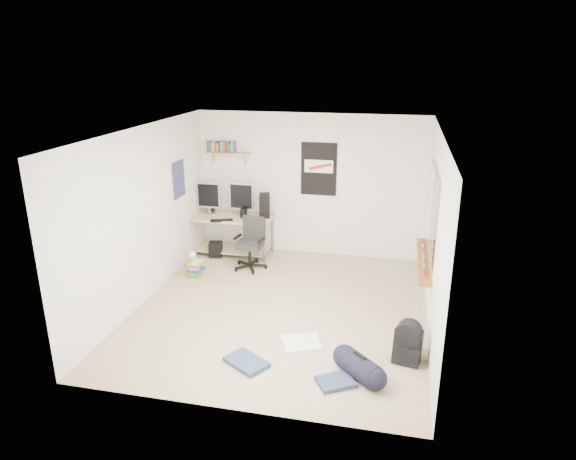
% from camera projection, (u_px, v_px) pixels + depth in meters
% --- Properties ---
extents(floor, '(4.00, 4.50, 0.01)m').
position_uv_depth(floor, '(281.00, 309.00, 7.30)').
color(floor, gray).
rests_on(floor, ground).
extents(ceiling, '(4.00, 4.50, 0.01)m').
position_uv_depth(ceiling, '(280.00, 131.00, 6.48)').
color(ceiling, white).
rests_on(ceiling, ground).
extents(back_wall, '(4.00, 0.01, 2.50)m').
position_uv_depth(back_wall, '(310.00, 185.00, 8.97)').
color(back_wall, silver).
rests_on(back_wall, ground).
extents(left_wall, '(0.01, 4.50, 2.50)m').
position_uv_depth(left_wall, '(144.00, 215.00, 7.30)').
color(left_wall, silver).
rests_on(left_wall, ground).
extents(right_wall, '(0.01, 4.50, 2.50)m').
position_uv_depth(right_wall, '(435.00, 236.00, 6.48)').
color(right_wall, silver).
rests_on(right_wall, ground).
extents(desk, '(1.60, 0.79, 0.71)m').
position_uv_depth(desk, '(229.00, 235.00, 9.17)').
color(desk, tan).
rests_on(desk, floor).
extents(monitor_left, '(0.42, 0.11, 0.46)m').
position_uv_depth(monitor_left, '(209.00, 202.00, 9.10)').
color(monitor_left, '#97979B').
rests_on(monitor_left, desk).
extents(monitor_right, '(0.44, 0.13, 0.48)m').
position_uv_depth(monitor_right, '(242.00, 203.00, 8.98)').
color(monitor_right, '#ABACB1').
rests_on(monitor_right, desk).
extents(pc_tower, '(0.26, 0.40, 0.39)m').
position_uv_depth(pc_tower, '(265.00, 206.00, 9.01)').
color(pc_tower, black).
rests_on(pc_tower, desk).
extents(keyboard, '(0.41, 0.27, 0.02)m').
position_uv_depth(keyboard, '(222.00, 220.00, 8.80)').
color(keyboard, black).
rests_on(keyboard, desk).
extents(speaker_left, '(0.11, 0.11, 0.18)m').
position_uv_depth(speaker_left, '(212.00, 208.00, 9.25)').
color(speaker_left, black).
rests_on(speaker_left, desk).
extents(speaker_right, '(0.11, 0.11, 0.18)m').
position_uv_depth(speaker_right, '(243.00, 213.00, 8.92)').
color(speaker_right, black).
rests_on(speaker_right, desk).
extents(office_chair, '(0.65, 0.65, 0.87)m').
position_uv_depth(office_chair, '(249.00, 241.00, 8.51)').
color(office_chair, '#232325').
rests_on(office_chair, floor).
extents(wall_shelf, '(0.80, 0.22, 0.24)m').
position_uv_depth(wall_shelf, '(228.00, 153.00, 8.99)').
color(wall_shelf, tan).
rests_on(wall_shelf, back_wall).
extents(poster_back_wall, '(0.62, 0.03, 0.92)m').
position_uv_depth(poster_back_wall, '(319.00, 169.00, 8.82)').
color(poster_back_wall, black).
rests_on(poster_back_wall, back_wall).
extents(poster_left_wall, '(0.02, 0.42, 0.60)m').
position_uv_depth(poster_left_wall, '(179.00, 179.00, 8.33)').
color(poster_left_wall, navy).
rests_on(poster_left_wall, left_wall).
extents(window, '(0.10, 1.50, 1.26)m').
position_uv_depth(window, '(431.00, 214.00, 6.71)').
color(window, brown).
rests_on(window, right_wall).
extents(baseboard_heater, '(0.08, 2.50, 0.18)m').
position_uv_depth(baseboard_heater, '(422.00, 307.00, 7.15)').
color(baseboard_heater, '#B7B2A8').
rests_on(baseboard_heater, floor).
extents(backpack, '(0.36, 0.31, 0.42)m').
position_uv_depth(backpack, '(408.00, 346.00, 5.98)').
color(backpack, black).
rests_on(backpack, floor).
extents(duffel_bag, '(0.38, 0.38, 0.53)m').
position_uv_depth(duffel_bag, '(359.00, 366.00, 5.70)').
color(duffel_bag, black).
rests_on(duffel_bag, floor).
extents(tshirt, '(0.59, 0.55, 0.04)m').
position_uv_depth(tshirt, '(302.00, 343.00, 6.39)').
color(tshirt, silver).
rests_on(tshirt, floor).
extents(jeans_a, '(0.59, 0.54, 0.05)m').
position_uv_depth(jeans_a, '(247.00, 362.00, 5.97)').
color(jeans_a, navy).
rests_on(jeans_a, floor).
extents(jeans_b, '(0.49, 0.45, 0.05)m').
position_uv_depth(jeans_b, '(335.00, 382.00, 5.62)').
color(jeans_b, navy).
rests_on(jeans_b, floor).
extents(book_stack, '(0.58, 0.53, 0.32)m').
position_uv_depth(book_stack, '(195.00, 268.00, 8.31)').
color(book_stack, olive).
rests_on(book_stack, floor).
extents(desk_lamp, '(0.12, 0.20, 0.20)m').
position_uv_depth(desk_lamp, '(195.00, 255.00, 8.21)').
color(desk_lamp, silver).
rests_on(desk_lamp, book_stack).
extents(subwoofer, '(0.26, 0.26, 0.25)m').
position_uv_depth(subwoofer, '(216.00, 249.00, 9.12)').
color(subwoofer, black).
rests_on(subwoofer, floor).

